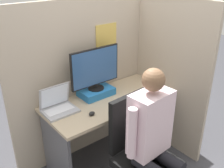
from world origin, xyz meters
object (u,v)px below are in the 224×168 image
object	(u,v)px
laptop	(58,106)
carrot_toy	(135,97)
paper_box	(96,92)
stapler	(149,82)
monitor	(95,68)
office_chair	(140,150)
person	(155,137)

from	to	relation	value
laptop	carrot_toy	world-z (taller)	laptop
paper_box	stapler	size ratio (longest dim) A/B	2.87
monitor	laptop	xyz separation A→B (m)	(-0.46, -0.05, -0.25)
stapler	office_chair	bearing A→B (deg)	-140.39
office_chair	carrot_toy	bearing A→B (deg)	51.73
office_chair	person	distance (m)	0.29
office_chair	laptop	bearing A→B (deg)	119.38
person	office_chair	bearing A→B (deg)	86.57
laptop	stapler	world-z (taller)	laptop
monitor	carrot_toy	bearing A→B (deg)	-51.49
monitor	carrot_toy	distance (m)	0.50
office_chair	monitor	bearing A→B (deg)	84.60
monitor	stapler	world-z (taller)	monitor
paper_box	laptop	size ratio (longest dim) A/B	1.14
office_chair	stapler	bearing A→B (deg)	39.61
laptop	office_chair	size ratio (longest dim) A/B	0.31
paper_box	monitor	xyz separation A→B (m)	(-0.00, 0.00, 0.26)
carrot_toy	monitor	bearing A→B (deg)	128.51
monitor	office_chair	size ratio (longest dim) A/B	0.57
paper_box	monitor	size ratio (longest dim) A/B	0.62
paper_box	laptop	world-z (taller)	laptop
carrot_toy	laptop	bearing A→B (deg)	158.80
carrot_toy	office_chair	bearing A→B (deg)	-128.27
person	carrot_toy	bearing A→B (deg)	59.59
stapler	person	bearing A→B (deg)	-133.76
monitor	laptop	bearing A→B (deg)	-174.39
laptop	carrot_toy	size ratio (longest dim) A/B	2.02
stapler	person	xyz separation A→B (m)	(-0.70, -0.73, -0.01)
laptop	person	bearing A→B (deg)	-65.92
office_chair	person	size ratio (longest dim) A/B	0.75
monitor	person	xyz separation A→B (m)	(-0.08, -0.89, -0.28)
paper_box	office_chair	bearing A→B (deg)	-95.42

